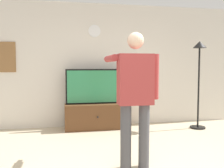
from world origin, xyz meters
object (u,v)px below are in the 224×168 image
at_px(tv_stand, 96,116).
at_px(wall_clock, 94,31).
at_px(floor_lamp, 199,66).
at_px(television, 96,86).
at_px(person_standing_nearer_lamp, 135,92).

distance_m(tv_stand, wall_clock, 1.85).
relative_size(tv_stand, floor_lamp, 0.71).
bearing_deg(wall_clock, tv_stand, -90.00).
distance_m(wall_clock, floor_lamp, 2.37).
xyz_separation_m(television, wall_clock, (-0.00, 0.24, 1.20)).
xyz_separation_m(tv_stand, floor_lamp, (2.15, -0.35, 1.06)).
bearing_deg(television, floor_lamp, -10.48).
xyz_separation_m(tv_stand, television, (0.00, 0.05, 0.63)).
xyz_separation_m(wall_clock, person_standing_nearer_lamp, (0.24, -2.38, -1.10)).
bearing_deg(wall_clock, television, -90.00).
xyz_separation_m(television, person_standing_nearer_lamp, (0.24, -2.13, 0.10)).
bearing_deg(wall_clock, floor_lamp, -16.62).
bearing_deg(television, wall_clock, 90.00).
bearing_deg(floor_lamp, person_standing_nearer_lamp, -137.63).
height_order(wall_clock, floor_lamp, wall_clock).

